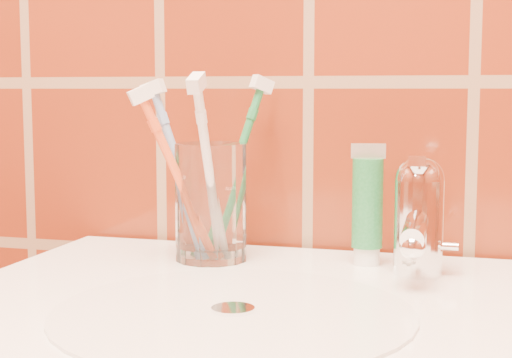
% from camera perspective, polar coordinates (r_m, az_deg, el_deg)
% --- Properties ---
extents(glass_tumbler, '(0.10, 0.10, 0.13)m').
position_cam_1_polar(glass_tumbler, '(0.84, -3.27, -1.68)').
color(glass_tumbler, white).
rests_on(glass_tumbler, pedestal_sink).
extents(toothpaste_tube, '(0.04, 0.03, 0.13)m').
position_cam_1_polar(toothpaste_tube, '(0.83, 8.10, -2.13)').
color(toothpaste_tube, white).
rests_on(toothpaste_tube, pedestal_sink).
extents(faucet, '(0.05, 0.11, 0.12)m').
position_cam_1_polar(faucet, '(0.79, 11.74, -2.35)').
color(faucet, white).
rests_on(faucet, pedestal_sink).
extents(toothbrush_0, '(0.16, 0.15, 0.20)m').
position_cam_1_polar(toothbrush_0, '(0.82, -5.67, 0.11)').
color(toothbrush_0, '#E85929').
rests_on(toothbrush_0, glass_tumbler).
extents(toothbrush_1, '(0.15, 0.15, 0.22)m').
position_cam_1_polar(toothbrush_1, '(0.87, -1.55, 0.83)').
color(toothbrush_1, '#217C43').
rests_on(toothbrush_1, glass_tumbler).
extents(toothbrush_2, '(0.09, 0.09, 0.20)m').
position_cam_1_polar(toothbrush_2, '(0.84, -5.50, 0.48)').
color(toothbrush_2, '#789ED5').
rests_on(toothbrush_2, glass_tumbler).
extents(toothbrush_3, '(0.03, 0.17, 0.23)m').
position_cam_1_polar(toothbrush_3, '(0.80, -3.42, 0.38)').
color(toothbrush_3, white).
rests_on(toothbrush_3, glass_tumbler).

